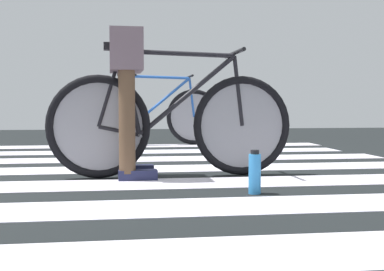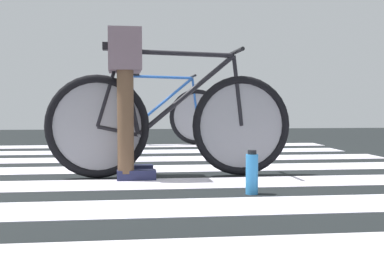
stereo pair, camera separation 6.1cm
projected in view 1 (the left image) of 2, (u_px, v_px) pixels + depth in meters
name	position (u px, v px, depth m)	size (l,w,h in m)	color
ground	(97.00, 173.00, 3.75)	(18.00, 14.00, 0.02)	black
crosswalk_markings	(100.00, 177.00, 3.48)	(5.41, 5.76, 0.00)	silver
bicycle_1_of_2	(171.00, 122.00, 3.49)	(1.74, 0.52, 0.93)	black
cyclist_1_of_2	(127.00, 83.00, 3.42)	(0.32, 0.42, 1.02)	brown
bicycle_2_of_2	(154.00, 115.00, 6.32)	(1.74, 0.52, 0.93)	black
water_bottle	(255.00, 173.00, 2.82)	(0.07, 0.07, 0.25)	#348EDA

